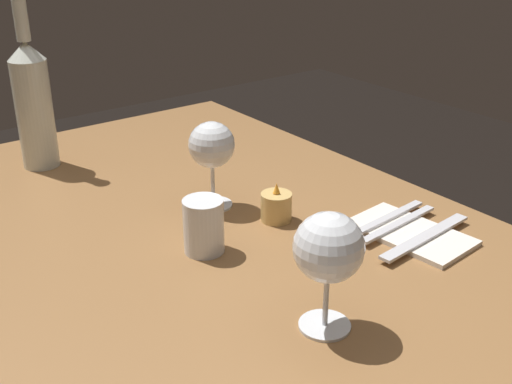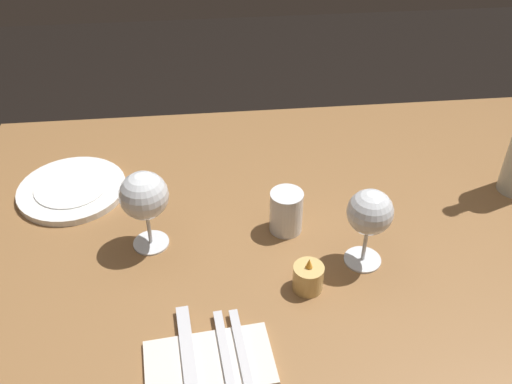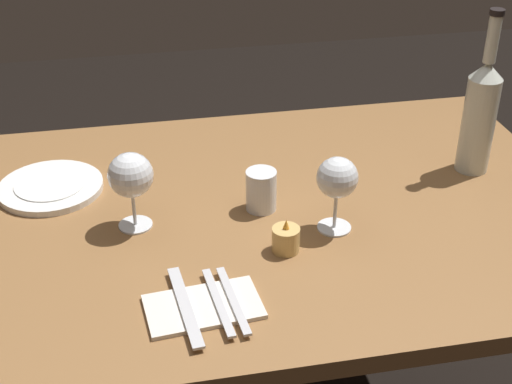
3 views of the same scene
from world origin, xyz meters
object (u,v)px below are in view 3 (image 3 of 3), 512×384
at_px(water_tumbler, 261,192).
at_px(table_knife, 185,306).
at_px(folded_napkin, 203,307).
at_px(wine_bottle, 480,113).
at_px(wine_glass_left, 337,180).
at_px(wine_glass_right, 131,177).
at_px(fork_outer, 233,300).
at_px(dinner_plate, 51,187).
at_px(votive_candle, 286,240).
at_px(fork_inner, 218,302).

bearing_deg(water_tumbler, table_knife, 57.40).
relative_size(folded_napkin, table_knife, 0.95).
relative_size(wine_bottle, folded_napkin, 1.80).
relative_size(wine_glass_left, table_knife, 0.72).
bearing_deg(wine_bottle, wine_glass_right, 6.76).
height_order(wine_glass_left, fork_outer, wine_glass_left).
height_order(dinner_plate, table_knife, dinner_plate).
relative_size(wine_glass_right, water_tumbler, 1.85).
height_order(wine_bottle, folded_napkin, wine_bottle).
height_order(wine_bottle, votive_candle, wine_bottle).
bearing_deg(folded_napkin, wine_bottle, -150.81).
bearing_deg(fork_inner, votive_candle, -137.06).
height_order(water_tumbler, votive_candle, water_tumbler).
xyz_separation_m(dinner_plate, fork_outer, (-0.31, 0.44, 0.00)).
height_order(wine_glass_left, dinner_plate, wine_glass_left).
xyz_separation_m(dinner_plate, table_knife, (-0.23, 0.44, 0.00)).
bearing_deg(table_knife, wine_glass_right, -76.23).
xyz_separation_m(wine_glass_right, folded_napkin, (-0.10, 0.27, -0.11)).
height_order(wine_glass_right, votive_candle, wine_glass_right).
xyz_separation_m(wine_glass_left, wine_glass_right, (0.38, -0.08, 0.00)).
bearing_deg(fork_outer, wine_glass_left, -140.57).
xyz_separation_m(fork_outer, table_knife, (0.08, 0.00, 0.00)).
distance_m(dinner_plate, table_knife, 0.50).
bearing_deg(table_knife, fork_outer, 180.00).
height_order(wine_glass_right, fork_outer, wine_glass_right).
distance_m(folded_napkin, fork_inner, 0.03).
distance_m(wine_glass_right, wine_bottle, 0.75).
distance_m(wine_bottle, votive_candle, 0.54).
bearing_deg(table_knife, folded_napkin, 180.00).
bearing_deg(votive_candle, fork_outer, 48.30).
relative_size(wine_glass_left, fork_inner, 0.85).
xyz_separation_m(wine_bottle, folded_napkin, (0.65, 0.36, -0.13)).
bearing_deg(votive_candle, wine_bottle, -154.67).
height_order(wine_glass_right, table_knife, wine_glass_right).
xyz_separation_m(wine_glass_left, votive_candle, (0.11, 0.05, -0.09)).
height_order(wine_bottle, fork_outer, wine_bottle).
bearing_deg(votive_candle, table_knife, 34.07).
relative_size(votive_candle, fork_outer, 0.37).
xyz_separation_m(wine_glass_left, fork_outer, (0.23, 0.19, -0.10)).
relative_size(wine_glass_left, water_tumbler, 1.80).
height_order(votive_candle, table_knife, votive_candle).
xyz_separation_m(wine_glass_left, folded_napkin, (0.28, 0.19, -0.10)).
distance_m(wine_glass_left, folded_napkin, 0.35).
relative_size(wine_glass_left, wine_bottle, 0.43).
bearing_deg(wine_bottle, votive_candle, 25.33).
distance_m(water_tumbler, folded_napkin, 0.33).
relative_size(water_tumbler, dinner_plate, 0.39).
relative_size(dinner_plate, fork_outer, 1.21).
xyz_separation_m(wine_glass_right, fork_inner, (-0.12, 0.27, -0.10)).
bearing_deg(dinner_plate, table_knife, 117.81).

